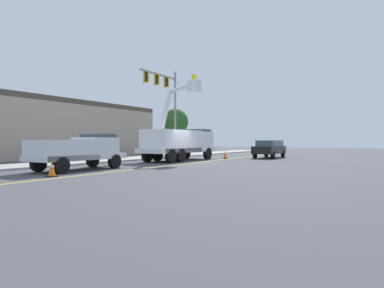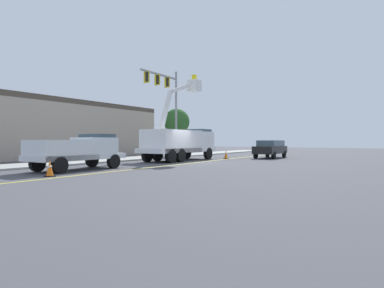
% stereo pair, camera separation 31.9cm
% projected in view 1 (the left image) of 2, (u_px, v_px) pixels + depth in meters
% --- Properties ---
extents(ground, '(120.00, 120.00, 0.00)m').
position_uv_depth(ground, '(195.00, 163.00, 24.53)').
color(ground, '#47474C').
extents(sidewalk_far_side, '(60.07, 9.32, 0.12)m').
position_uv_depth(sidewalk_far_side, '(124.00, 159.00, 28.27)').
color(sidewalk_far_side, '#9E9E99').
rests_on(sidewalk_far_side, ground).
extents(lane_centre_stripe, '(49.79, 4.94, 0.01)m').
position_uv_depth(lane_centre_stripe, '(195.00, 163.00, 24.53)').
color(lane_centre_stripe, yellow).
rests_on(lane_centre_stripe, ground).
extents(utility_bucket_truck, '(8.40, 3.27, 7.16)m').
position_uv_depth(utility_bucket_truck, '(181.00, 141.00, 27.23)').
color(utility_bucket_truck, white).
rests_on(utility_bucket_truck, ground).
extents(service_pickup_truck, '(5.78, 2.63, 2.06)m').
position_uv_depth(service_pickup_truck, '(78.00, 150.00, 18.32)').
color(service_pickup_truck, silver).
rests_on(service_pickup_truck, ground).
extents(passing_minivan, '(4.96, 2.35, 1.69)m').
position_uv_depth(passing_minivan, '(270.00, 148.00, 31.44)').
color(passing_minivan, black).
rests_on(passing_minivan, ground).
extents(traffic_cone_leading, '(0.40, 0.40, 0.77)m').
position_uv_depth(traffic_cone_leading, '(52.00, 169.00, 14.93)').
color(traffic_cone_leading, black).
rests_on(traffic_cone_leading, ground).
extents(traffic_cone_mid_front, '(0.40, 0.40, 0.81)m').
position_uv_depth(traffic_cone_mid_front, '(225.00, 154.00, 29.81)').
color(traffic_cone_mid_front, black).
rests_on(traffic_cone_mid_front, ground).
extents(traffic_signal_mast, '(5.51, 0.87, 8.69)m').
position_uv_depth(traffic_signal_mast, '(166.00, 95.00, 31.78)').
color(traffic_signal_mast, gray).
rests_on(traffic_signal_mast, ground).
extents(commercial_building_backdrop, '(26.14, 8.71, 5.66)m').
position_uv_depth(commercial_building_backdrop, '(45.00, 129.00, 31.60)').
color(commercial_building_backdrop, '#A89989').
rests_on(commercial_building_backdrop, ground).
extents(street_tree_right, '(2.92, 2.92, 5.27)m').
position_uv_depth(street_tree_right, '(175.00, 122.00, 36.65)').
color(street_tree_right, brown).
rests_on(street_tree_right, ground).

